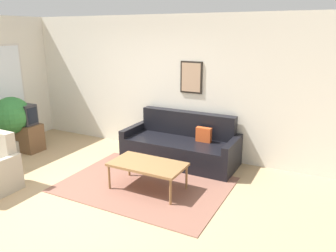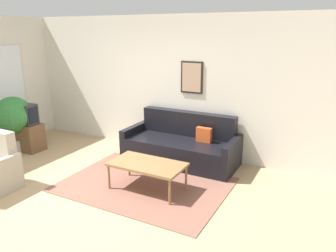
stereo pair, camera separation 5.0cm
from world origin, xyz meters
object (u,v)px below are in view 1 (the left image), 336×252
object	(u,v)px
potted_plant_tall	(12,116)
couch	(181,146)
coffee_table	(148,165)
tv	(22,114)

from	to	relation	value
potted_plant_tall	couch	bearing A→B (deg)	18.82
couch	potted_plant_tall	bearing A→B (deg)	-161.18
couch	potted_plant_tall	distance (m)	3.43
coffee_table	tv	world-z (taller)	tv
couch	potted_plant_tall	size ratio (longest dim) A/B	1.86
tv	potted_plant_tall	bearing A→B (deg)	-112.83
couch	tv	xyz separation A→B (m)	(-3.14, -0.92, 0.46)
potted_plant_tall	tv	bearing A→B (deg)	67.17
couch	tv	distance (m)	3.31
coffee_table	tv	size ratio (longest dim) A/B	1.92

